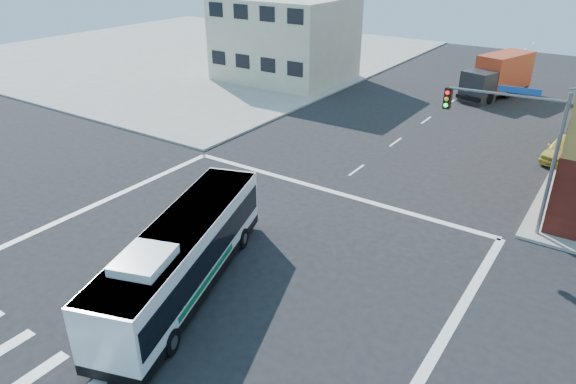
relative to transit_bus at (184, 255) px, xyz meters
The scene contains 7 objects.
ground 2.32m from the transit_bus, 83.88° to the left, with size 120.00×120.00×0.00m, color black.
sidewalk_nw 50.59m from the transit_bus, 133.52° to the left, with size 50.00×50.00×0.15m, color gray.
building_west 35.93m from the transit_bus, 118.02° to the left, with size 12.06×10.06×8.00m.
signal_mast_ne 15.75m from the transit_bus, 53.01° to the left, with size 7.91×1.13×8.07m.
transit_bus is the anchor object (origin of this frame).
box_truck 37.07m from the transit_bus, 85.69° to the left, with size 4.71×8.64×3.74m.
parked_car 25.85m from the transit_bus, 66.05° to the left, with size 1.83×4.56×1.55m, color gold.
Camera 1 is at (12.83, -13.54, 12.72)m, focal length 32.00 mm.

